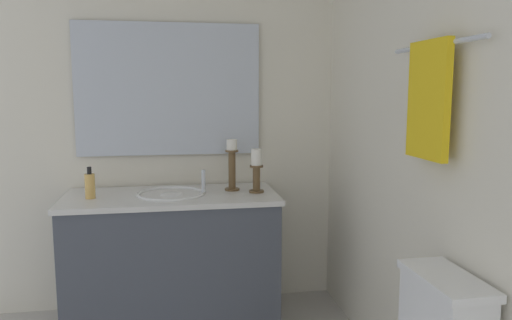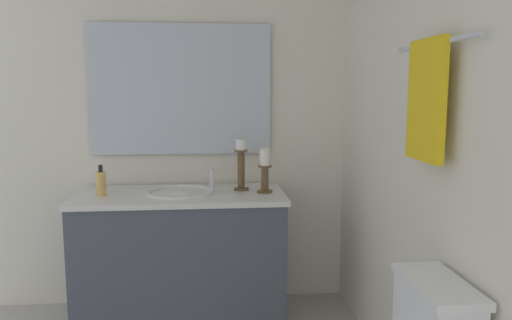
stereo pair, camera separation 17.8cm
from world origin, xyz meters
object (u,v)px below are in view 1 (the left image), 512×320
candle_holder_tall (256,169)px  towel_near_vanity (428,100)px  vanity_cabinet (173,259)px  candle_holder_short (232,164)px  sink_basin (172,201)px  soap_bottle (90,185)px  towel_bar (435,45)px  mirror (169,90)px

candle_holder_tall → towel_near_vanity: towel_near_vanity is taller
vanity_cabinet → candle_holder_short: size_ratio=3.99×
sink_basin → candle_holder_short: 0.42m
candle_holder_short → soap_bottle: (0.09, -0.82, -0.09)m
soap_bottle → towel_near_vanity: size_ratio=0.39×
vanity_cabinet → towel_bar: 1.89m
candle_holder_short → mirror: bearing=-120.9°
candle_holder_tall → candle_holder_short: candle_holder_short is taller
candle_holder_tall → mirror: bearing=-121.3°
towel_bar → sink_basin: bearing=-136.0°
vanity_cabinet → soap_bottle: 0.65m
candle_holder_short → towel_bar: bearing=30.4°
candle_holder_short → towel_near_vanity: size_ratio=0.67×
candle_holder_tall → towel_bar: size_ratio=0.40×
mirror → towel_near_vanity: 1.68m
sink_basin → candle_holder_short: size_ratio=1.29×
candle_holder_short → towel_bar: (1.12, 0.66, 0.61)m
candle_holder_tall → candle_holder_short: 0.16m
sink_basin → towel_bar: towel_bar is taller
mirror → soap_bottle: mirror is taller
mirror → candle_holder_short: (0.22, 0.37, -0.45)m
mirror → candle_holder_tall: mirror is taller
vanity_cabinet → towel_bar: towel_bar is taller
candle_holder_tall → soap_bottle: bearing=-89.7°
towel_bar → mirror: bearing=-142.6°
soap_bottle → candle_holder_tall: bearing=90.3°
sink_basin → candle_holder_tall: 0.53m
sink_basin → mirror: size_ratio=0.35×
candle_holder_tall → soap_bottle: candle_holder_tall is taller
candle_holder_tall → candle_holder_short: (-0.09, -0.14, 0.03)m
candle_holder_short → towel_near_vanity: bearing=29.7°
mirror → soap_bottle: bearing=-55.3°
sink_basin → mirror: (-0.28, -0.00, 0.65)m
sink_basin → mirror: mirror is taller
towel_bar → candle_holder_short: bearing=-149.6°
mirror → sink_basin: bearing=0.2°
sink_basin → soap_bottle: soap_bottle is taller
candle_holder_short → soap_bottle: 0.83m
mirror → candle_holder_short: bearing=59.1°
vanity_cabinet → towel_near_vanity: bearing=43.5°
soap_bottle → towel_near_vanity: bearing=54.7°
soap_bottle → towel_bar: size_ratio=0.28×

